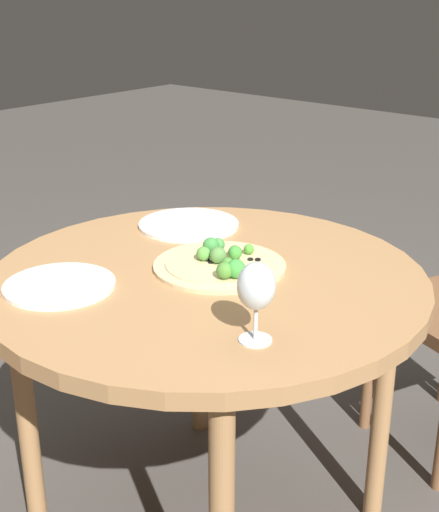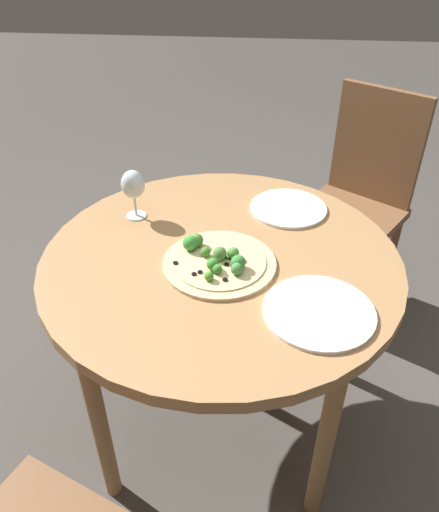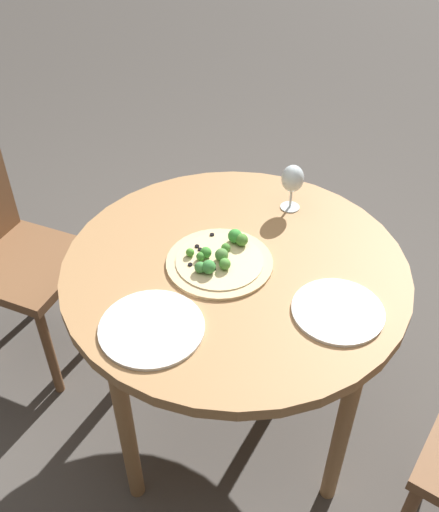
# 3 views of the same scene
# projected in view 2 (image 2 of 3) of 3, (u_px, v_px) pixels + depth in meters

# --- Properties ---
(ground_plane) EXTENTS (12.00, 12.00, 0.00)m
(ground_plane) POSITION_uv_depth(u_px,v_px,m) (221.00, 414.00, 1.87)
(ground_plane) COLOR #4C4742
(dining_table) EXTENTS (1.03, 1.03, 0.74)m
(dining_table) POSITION_uv_depth(u_px,v_px,m) (221.00, 275.00, 1.47)
(dining_table) COLOR #A87A4C
(dining_table) RESTS_ON ground_plane
(chair) EXTENTS (0.55, 0.55, 0.96)m
(chair) POSITION_uv_depth(u_px,v_px,m) (357.00, 197.00, 2.14)
(chair) COLOR brown
(chair) RESTS_ON ground_plane
(pizza) EXTENTS (0.32, 0.32, 0.06)m
(pizza) POSITION_uv_depth(u_px,v_px,m) (218.00, 261.00, 1.39)
(pizza) COLOR #DBBC89
(pizza) RESTS_ON dining_table
(wine_glass) EXTENTS (0.07, 0.07, 0.16)m
(wine_glass) POSITION_uv_depth(u_px,v_px,m) (133.00, 186.00, 1.54)
(wine_glass) COLOR silver
(wine_glass) RESTS_ON dining_table
(plate_near) EXTENTS (0.25, 0.25, 0.01)m
(plate_near) POSITION_uv_depth(u_px,v_px,m) (288.00, 208.00, 1.63)
(plate_near) COLOR white
(plate_near) RESTS_ON dining_table
(plate_far) EXTENTS (0.28, 0.28, 0.01)m
(plate_far) POSITION_uv_depth(u_px,v_px,m) (319.00, 312.00, 1.23)
(plate_far) COLOR white
(plate_far) RESTS_ON dining_table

